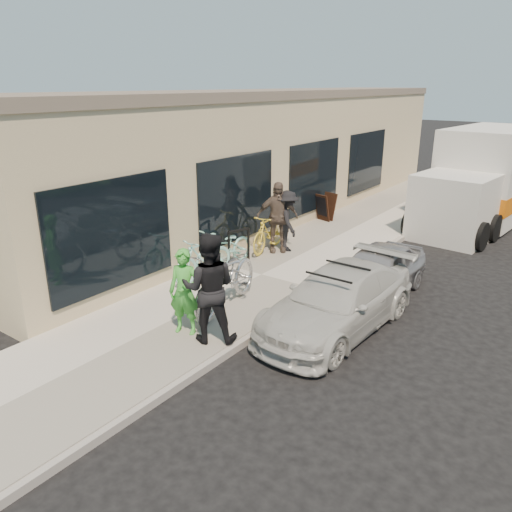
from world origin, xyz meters
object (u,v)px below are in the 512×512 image
Objects in this scene: cruiser_bike_a at (203,258)px; cruiser_bike_c at (269,232)px; sedan_white at (338,301)px; moving_truck at (484,182)px; cruiser_bike_b at (225,248)px; sedan_silver at (376,272)px; woman_rider at (184,292)px; bystander_b at (277,217)px; tandem_bike at (227,279)px; man_standing at (209,288)px; bike_rack at (239,243)px; sandwich_board at (325,207)px; bystander_a at (287,221)px.

cruiser_bike_c is (-0.01, 2.62, -0.00)m from cruiser_bike_a.
sedan_white is 0.63× the size of moving_truck.
moving_truck is 7.88m from cruiser_bike_c.
sedan_white is 9.66m from moving_truck.
cruiser_bike_b is (-3.59, 1.02, 0.07)m from sedan_white.
woman_rider is at bearing -116.61° from sedan_silver.
sedan_silver is 1.74× the size of bystander_b.
cruiser_bike_b is at bearing 119.47° from tandem_bike.
cruiser_bike_c is (-3.48, 2.74, 0.09)m from sedan_white.
bike_rack is at bearing -92.60° from man_standing.
sedan_white is 2.86m from woman_rider.
bike_rack is 9.04m from moving_truck.
sandwich_board is at bearing 93.22° from bike_rack.
sandwich_board is 0.51× the size of cruiser_bike_c.
bike_rack is 3.74m from woman_rider.
woman_rider is 4.97m from bystander_b.
bystander_a is (-3.06, 1.17, 0.40)m from sedan_silver.
man_standing is at bearing -110.26° from sedan_silver.
man_standing is at bearing -111.37° from bystander_b.
moving_truck is at bearing -131.88° from man_standing.
woman_rider is 0.97× the size of bystander_a.
tandem_bike reaches higher than cruiser_bike_a.
sedan_silver is 7.79m from moving_truck.
cruiser_bike_b is (0.17, -5.37, 0.05)m from sandwich_board.
sedan_silver is 2.02× the size of bystander_a.
tandem_bike is (-2.35, -10.40, -0.59)m from moving_truck.
bystander_b is at bearing 97.10° from bystander_a.
cruiser_bike_a reaches higher than sedan_silver.
sedan_silver reaches higher than sandwich_board.
moving_truck is at bearing 20.55° from bystander_b.
woman_rider is at bearing 143.01° from bystander_a.
bystander_a is 0.32m from bystander_b.
cruiser_bike_b is at bearing -87.70° from man_standing.
sedan_white is at bearing -82.70° from bystander_b.
moving_truck reaches higher than cruiser_bike_c.
sedan_silver is at bearing 7.34° from bike_rack.
moving_truck reaches higher than man_standing.
moving_truck is 7.69m from bystander_b.
tandem_bike is 1.21× the size of man_standing.
sandwich_board is at bearing 55.94° from bystander_b.
bike_rack is at bearing -71.56° from sandwich_board.
sedan_white is at bearing -86.35° from moving_truck.
sedan_white is 2.35× the size of cruiser_bike_a.
woman_rider is (-1.98, -3.87, 0.38)m from sedan_silver.
bystander_a reaches higher than tandem_bike.
bike_rack is 1.68m from bystander_a.
man_standing reaches higher than cruiser_bike_c.
sedan_white is 3.47m from cruiser_bike_a.
bystander_b is at bearing 11.60° from cruiser_bike_c.
sandwich_board is (-0.28, 4.95, -0.09)m from bike_rack.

